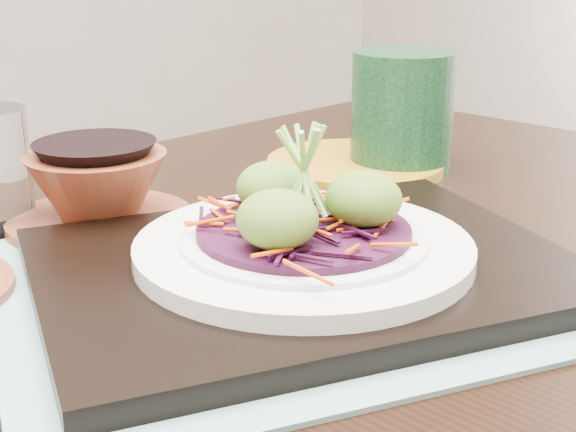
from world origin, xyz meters
TOP-DOWN VIEW (x-y plane):
  - dining_table at (0.10, -0.09)m, footprint 1.43×1.07m
  - placemat at (0.11, -0.10)m, footprint 0.53×0.45m
  - serving_tray at (0.11, -0.10)m, footprint 0.45×0.38m
  - white_plate at (0.11, -0.10)m, footprint 0.26×0.26m
  - cabbage_bed at (0.11, -0.10)m, footprint 0.16×0.16m
  - carrot_julienne at (0.11, -0.10)m, footprint 0.20×0.20m
  - guacamole_scoops at (0.11, -0.11)m, footprint 0.14×0.12m
  - scallion_garnish at (0.11, -0.10)m, footprint 0.06×0.06m
  - terracotta_bowl_set at (0.03, 0.10)m, footprint 0.20×0.20m
  - yellow_plate at (0.35, 0.12)m, footprint 0.25×0.25m
  - green_jar at (0.40, 0.09)m, footprint 0.13×0.13m

SIDE VIEW (x-z plane):
  - dining_table at x=0.10m, z-range 0.30..1.12m
  - placemat at x=0.11m, z-range 0.82..0.82m
  - yellow_plate at x=0.35m, z-range 0.82..0.83m
  - serving_tray at x=0.11m, z-range 0.82..0.84m
  - white_plate at x=0.11m, z-range 0.84..0.85m
  - terracotta_bowl_set at x=0.03m, z-range 0.81..0.88m
  - cabbage_bed at x=0.11m, z-range 0.86..0.86m
  - carrot_julienne at x=0.11m, z-range 0.86..0.87m
  - guacamole_scoops at x=0.11m, z-range 0.86..0.90m
  - green_jar at x=0.40m, z-range 0.82..0.95m
  - scallion_garnish at x=0.11m, z-range 0.86..0.95m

